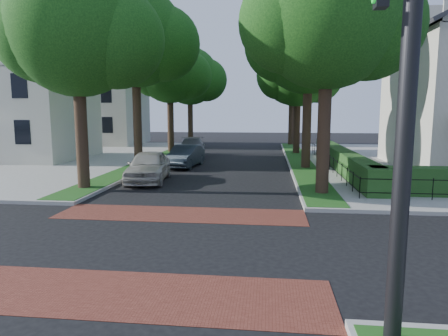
{
  "coord_description": "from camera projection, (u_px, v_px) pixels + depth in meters",
  "views": [
    {
      "loc": [
        3.13,
        -10.67,
        3.72
      ],
      "look_at": [
        1.48,
        4.1,
        1.6
      ],
      "focal_mm": 32.0,
      "sensor_mm": 36.0,
      "label": 1
    }
  ],
  "objects": [
    {
      "name": "grass_strip_ne",
      "position": [
        299.0,
        160.0,
        29.54
      ],
      "size": [
        1.6,
        29.8,
        0.02
      ],
      "primitive_type": "cube",
      "color": "#224E16",
      "rests_on": "sidewalk_ne"
    },
    {
      "name": "tree_left_near",
      "position": [
        81.0,
        32.0,
        18.04
      ],
      "size": [
        7.5,
        6.45,
        10.2
      ],
      "color": "black",
      "rests_on": "sidewalk_nw"
    },
    {
      "name": "grass_strip_nw",
      "position": [
        157.0,
        158.0,
        30.73
      ],
      "size": [
        1.6,
        29.8,
        0.02
      ],
      "primitive_type": "cube",
      "color": "#224E16",
      "rests_on": "sidewalk_nw"
    },
    {
      "name": "crosswalk_near",
      "position": [
        113.0,
        293.0,
        8.21
      ],
      "size": [
        9.0,
        2.2,
        0.01
      ],
      "primitive_type": "cube",
      "color": "maroon",
      "rests_on": "ground"
    },
    {
      "name": "tree_left_mid",
      "position": [
        138.0,
        39.0,
        25.78
      ],
      "size": [
        8.0,
        6.88,
        11.48
      ],
      "color": "black",
      "rests_on": "sidewalk_nw"
    },
    {
      "name": "house_left_far",
      "position": [
        99.0,
        99.0,
        43.84
      ],
      "size": [
        10.0,
        9.0,
        10.14
      ],
      "color": "beige",
      "rests_on": "sidewalk_nw"
    },
    {
      "name": "ground",
      "position": [
        157.0,
        243.0,
        11.36
      ],
      "size": [
        120.0,
        120.0,
        0.0
      ],
      "primitive_type": "plane",
      "color": "black",
      "rests_on": "ground"
    },
    {
      "name": "parked_car_front",
      "position": [
        148.0,
        166.0,
        21.17
      ],
      "size": [
        2.5,
        5.04,
        1.65
      ],
      "primitive_type": "imported",
      "rotation": [
        0.0,
        0.0,
        0.12
      ],
      "color": "#B4AEA2",
      "rests_on": "ground"
    },
    {
      "name": "parked_car_rear",
      "position": [
        192.0,
        148.0,
        32.34
      ],
      "size": [
        2.94,
        5.59,
        1.55
      ],
      "primitive_type": "imported",
      "rotation": [
        0.0,
        0.0,
        0.15
      ],
      "color": "slate",
      "rests_on": "ground"
    },
    {
      "name": "tree_left_far",
      "position": [
        171.0,
        72.0,
        34.78
      ],
      "size": [
        7.0,
        6.02,
        9.86
      ],
      "color": "black",
      "rests_on": "sidewalk_nw"
    },
    {
      "name": "tree_right_near",
      "position": [
        330.0,
        18.0,
        16.79
      ],
      "size": [
        7.75,
        6.67,
        10.66
      ],
      "color": "black",
      "rests_on": "sidewalk_ne"
    },
    {
      "name": "tree_right_far",
      "position": [
        299.0,
        73.0,
        33.6
      ],
      "size": [
        7.25,
        6.23,
        9.74
      ],
      "color": "black",
      "rests_on": "sidewalk_ne"
    },
    {
      "name": "parked_car_middle",
      "position": [
        185.0,
        156.0,
        26.7
      ],
      "size": [
        2.01,
        4.58,
        1.46
      ],
      "primitive_type": "imported",
      "rotation": [
        0.0,
        0.0,
        -0.11
      ],
      "color": "#212A31",
      "rests_on": "ground"
    },
    {
      "name": "crosswalk_far",
      "position": [
        181.0,
        214.0,
        14.51
      ],
      "size": [
        9.0,
        2.2,
        0.01
      ],
      "primitive_type": "cube",
      "color": "maroon",
      "rests_on": "ground"
    },
    {
      "name": "tree_right_mid",
      "position": [
        311.0,
        41.0,
        24.62
      ],
      "size": [
        8.25,
        7.09,
        11.22
      ],
      "color": "black",
      "rests_on": "sidewalk_ne"
    },
    {
      "name": "fence_main_road",
      "position": [
        328.0,
        161.0,
        25.28
      ],
      "size": [
        0.06,
        18.0,
        0.9
      ],
      "primitive_type": null,
      "color": "black",
      "rests_on": "sidewalk_ne"
    },
    {
      "name": "tree_left_back",
      "position": [
        191.0,
        77.0,
        43.61
      ],
      "size": [
        7.75,
        6.66,
        10.44
      ],
      "color": "black",
      "rests_on": "sidewalk_nw"
    },
    {
      "name": "hedge_main_road",
      "position": [
        341.0,
        159.0,
        25.17
      ],
      "size": [
        1.0,
        18.0,
        1.2
      ],
      "primitive_type": "cube",
      "color": "#184619",
      "rests_on": "sidewalk_ne"
    },
    {
      "name": "tree_right_back",
      "position": [
        293.0,
        78.0,
        42.41
      ],
      "size": [
        7.5,
        6.45,
        10.2
      ],
      "color": "black",
      "rests_on": "sidewalk_ne"
    },
    {
      "name": "traffic_signal",
      "position": [
        391.0,
        43.0,
        5.82
      ],
      "size": [
        2.17,
        2.0,
        8.0
      ],
      "color": "black",
      "rests_on": "sidewalk_se"
    },
    {
      "name": "house_left_near",
      "position": [
        21.0,
        94.0,
        30.06
      ],
      "size": [
        10.0,
        9.0,
        10.14
      ],
      "color": "beige",
      "rests_on": "sidewalk_nw"
    }
  ]
}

